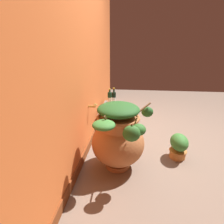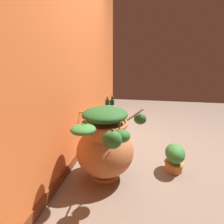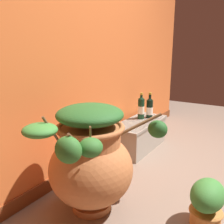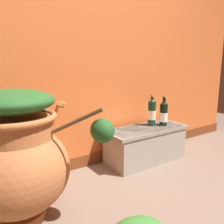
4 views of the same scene
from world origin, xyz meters
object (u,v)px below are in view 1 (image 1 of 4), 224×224
Objects in this scene: terracotta_urn at (118,137)px; wine_bottle_middle at (114,97)px; wine_bottle_left at (110,98)px; potted_shrub at (179,145)px.

terracotta_urn is 2.86× the size of wine_bottle_middle.
wine_bottle_left is 1.52m from potted_shrub.
terracotta_urn reaches higher than wine_bottle_middle.
potted_shrub is at bearing -70.22° from terracotta_urn.
wine_bottle_left is 1.01× the size of wine_bottle_middle.
wine_bottle_left is (1.36, 0.27, 0.07)m from terracotta_urn.
terracotta_urn is at bearing -168.80° from wine_bottle_left.
terracotta_urn is 1.47m from wine_bottle_middle.
potted_shrub is (0.27, -0.76, -0.22)m from terracotta_urn.
terracotta_urn is 0.84m from potted_shrub.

